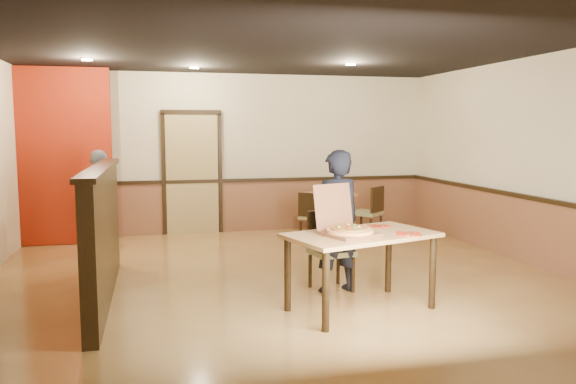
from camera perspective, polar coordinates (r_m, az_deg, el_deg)
The scene contains 26 objects.
floor at distance 6.85m, azimuth -0.79°, elevation -9.12°, with size 7.00×7.00×0.00m, color tan.
ceiling at distance 6.67m, azimuth -0.82°, elevation 14.74°, with size 7.00×7.00×0.00m, color black.
wall_back at distance 10.05m, azimuth -5.20°, elevation 3.93°, with size 7.00×7.00×0.00m, color beige.
wall_right at distance 8.13m, azimuth 24.06°, elevation 2.80°, with size 7.00×7.00×0.00m, color beige.
wainscot_back at distance 10.11m, azimuth -5.12°, elevation -1.46°, with size 7.00×0.04×0.90m, color brown.
chair_rail_back at distance 10.04m, azimuth -5.13°, elevation 1.18°, with size 7.00×0.06×0.06m, color black.
wainscot_right at distance 8.22m, azimuth 23.59°, elevation -3.82°, with size 0.04×7.00×0.90m, color brown.
chair_rail_right at distance 8.14m, azimuth 23.62°, elevation -0.57°, with size 0.06×7.00×0.06m, color black.
back_door at distance 9.95m, azimuth -9.71°, elevation 1.82°, with size 0.90×0.06×2.10m, color tan.
booth_partition at distance 6.36m, azimuth -18.29°, elevation -3.87°, with size 0.20×3.10×1.44m.
red_accent_panel at distance 9.56m, azimuth -22.24°, elevation 3.35°, with size 1.60×0.20×2.78m, color #9D200B.
spot_a at distance 8.33m, azimuth -19.75°, elevation 12.57°, with size 0.14×0.14×0.02m, color #FFE0B2.
spot_b at distance 9.01m, azimuth -9.51°, elevation 12.36°, with size 0.14×0.14×0.02m, color #FFE0B2.
spot_c at distance 8.49m, azimuth 6.38°, elevation 12.78°, with size 0.14×0.14×0.02m, color #FFE0B2.
main_table at distance 5.73m, azimuth 7.43°, elevation -5.25°, with size 1.66×1.24×0.79m.
diner_chair at distance 6.50m, azimuth 4.18°, elevation -5.56°, with size 0.50×0.50×0.89m.
side_chair_left at distance 9.09m, azimuth 2.52°, elevation -2.34°, with size 0.57×0.57×0.82m.
side_chair_right at distance 9.40m, azimuth 8.30°, elevation -1.86°, with size 0.63×0.63×0.90m.
side_table at distance 9.78m, azimuth 4.32°, elevation -1.07°, with size 0.84×0.84×0.73m.
diner at distance 6.32m, azimuth 4.88°, elevation -3.00°, with size 0.59×0.39×1.61m, color black.
passerby at distance 8.70m, azimuth -18.53°, elevation -0.95°, with size 0.90×0.37×1.54m, color gray.
pizza_box at distance 5.59m, azimuth 5.97°, elevation -3.73°, with size 0.61×0.67×0.49m.
pizza at distance 5.56m, azimuth 6.29°, elevation -3.93°, with size 0.46×0.46×0.03m, color #F6A059.
napkin_near at distance 5.74m, azimuth 12.16°, elevation -4.17°, with size 0.31×0.31×0.01m.
napkin_far at distance 6.14m, azimuth 9.29°, elevation -3.43°, with size 0.20×0.20×0.01m.
condiment at distance 9.64m, azimuth 4.59°, elevation 0.28°, with size 0.06×0.06×0.14m, color brown.
Camera 1 is at (-1.45, -6.44, 1.84)m, focal length 35.00 mm.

